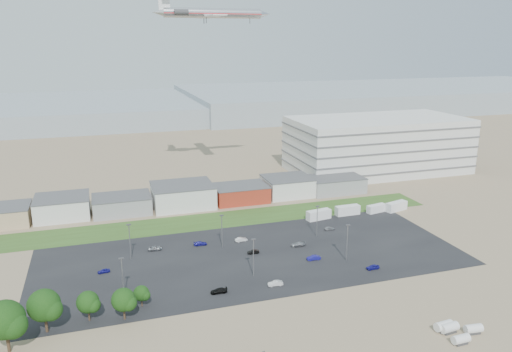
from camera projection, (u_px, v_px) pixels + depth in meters
name	position (u px, v px, depth m)	size (l,w,h in m)	color
ground	(257.00, 291.00, 122.60)	(700.00, 700.00, 0.00)	#876E56
parking_lot	(252.00, 256.00, 142.44)	(120.00, 50.00, 0.01)	black
grass_strip	(210.00, 221.00, 170.35)	(160.00, 16.00, 0.02)	#344E1D
hills_backdrop	(187.00, 108.00, 422.52)	(700.00, 200.00, 9.00)	gray
building_row	(153.00, 198.00, 181.72)	(170.00, 20.00, 8.00)	silver
parking_garage	(377.00, 145.00, 233.15)	(80.00, 40.00, 25.00)	silver
storage_tank_nw	(444.00, 326.00, 105.65)	(3.98, 1.99, 2.39)	silver
storage_tank_ne	(449.00, 327.00, 105.01)	(3.96, 1.98, 2.38)	silver
storage_tank_sw	(461.00, 339.00, 101.12)	(3.64, 1.82, 2.19)	silver
storage_tank_se	(473.00, 329.00, 104.75)	(3.71, 1.86, 2.23)	silver
box_trailer_a	(319.00, 215.00, 171.50)	(8.74, 2.73, 3.28)	silver
box_trailer_b	(348.00, 210.00, 176.03)	(8.78, 2.74, 3.29)	silver
box_trailer_c	(376.00, 208.00, 178.61)	(7.43, 2.32, 2.79)	silver
box_trailer_d	(396.00, 206.00, 180.30)	(8.63, 2.70, 3.24)	silver
tree_far_left	(5.00, 324.00, 97.23)	(8.30, 8.30, 12.44)	black
tree_left	(44.00, 309.00, 104.15)	(7.32, 7.32, 10.98)	black
tree_mid	(88.00, 304.00, 108.82)	(5.25, 5.25, 7.88)	black
tree_right	(123.00, 302.00, 109.25)	(5.58, 5.58, 8.36)	black
tree_near	(141.00, 295.00, 114.93)	(3.90, 3.90, 5.85)	black
lightpole_front_l	(123.00, 278.00, 118.53)	(1.20, 0.50, 10.18)	slate
lightpole_front_m	(253.00, 257.00, 129.36)	(1.22, 0.51, 10.36)	slate
lightpole_front_r	(347.00, 243.00, 138.41)	(1.25, 0.52, 10.65)	slate
lightpole_back_l	(130.00, 242.00, 139.07)	(1.24, 0.52, 10.51)	slate
lightpole_back_m	(222.00, 231.00, 147.20)	(1.20, 0.50, 10.22)	slate
lightpole_back_r	(317.00, 221.00, 155.77)	(1.18, 0.49, 10.04)	slate
airliner	(213.00, 13.00, 197.43)	(48.04, 32.75, 14.19)	silver
parked_car_1	(314.00, 258.00, 139.95)	(1.37, 3.92, 1.29)	navy
parked_car_2	(373.00, 267.00, 134.28)	(1.46, 3.63, 1.24)	navy
parked_car_3	(219.00, 291.00, 121.60)	(1.68, 4.14, 1.20)	black
parked_car_5	(104.00, 271.00, 132.20)	(1.28, 3.18, 1.08)	navy
parked_car_6	(200.00, 243.00, 149.99)	(1.62, 3.99, 1.16)	navy
parked_car_7	(253.00, 252.00, 144.01)	(1.18, 3.39, 1.12)	black
parked_car_8	(329.00, 228.00, 162.05)	(1.30, 3.24, 1.10)	#A5A5AA
parked_car_9	(155.00, 248.00, 146.52)	(1.94, 4.20, 1.17)	#A5A5AA
parked_car_11	(241.00, 239.00, 152.86)	(1.31, 3.74, 1.23)	silver
parked_car_12	(298.00, 244.00, 149.21)	(1.82, 4.47, 1.30)	#A5A5AA
parked_car_13	(275.00, 283.00, 125.26)	(1.33, 3.81, 1.25)	silver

